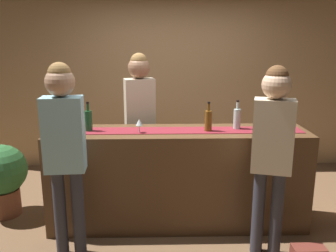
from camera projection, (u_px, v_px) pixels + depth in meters
The scene contains 13 objects.
ground_plane at pixel (178, 222), 3.88m from camera, with size 10.00×10.00×0.00m, color brown.
back_wall at pixel (172, 72), 5.38m from camera, with size 6.00×0.12×2.90m, color tan.
bar_counter at pixel (178, 178), 3.76m from camera, with size 2.65×0.60×1.03m, color #543821.
counter_runner_cloth at pixel (178, 130), 3.64m from camera, with size 2.52×0.28×0.01m, color maroon.
wine_bottle_clear at pixel (237, 118), 3.68m from camera, with size 0.07×0.07×0.30m.
wine_bottle_green at pixel (89, 120), 3.59m from camera, with size 0.07×0.07×0.30m.
wine_bottle_amber at pixel (208, 120), 3.59m from camera, with size 0.07×0.07×0.30m.
wine_glass_near_customer at pixel (70, 122), 3.56m from camera, with size 0.07×0.07×0.14m.
wine_glass_mid_counter at pixel (139, 123), 3.52m from camera, with size 0.07×0.07×0.14m.
bartender at pixel (140, 111), 4.17m from camera, with size 0.38×0.27×1.79m.
customer_sipping at pixel (272, 142), 3.07m from camera, with size 0.38×0.29×1.73m.
customer_browsing at pixel (64, 140), 3.05m from camera, with size 0.35×0.25×1.76m.
potted_plant_tall at pixel (2, 175), 3.95m from camera, with size 0.56×0.56×0.82m.
Camera 1 is at (-0.19, -3.52, 1.94)m, focal length 38.19 mm.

